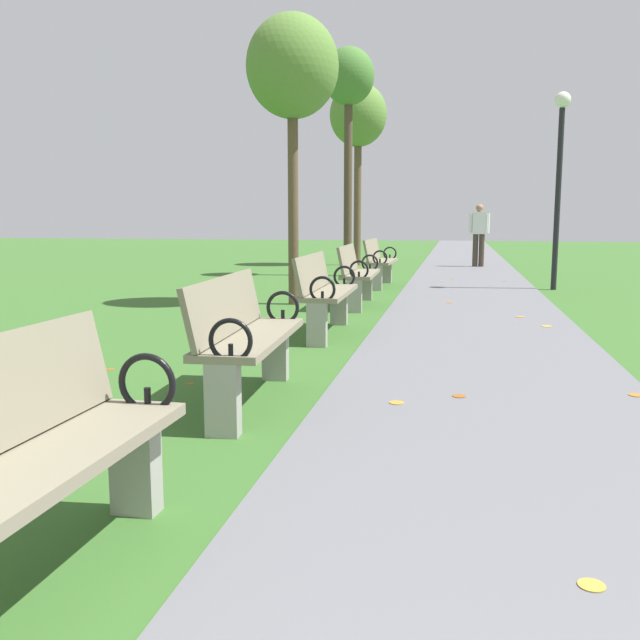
{
  "coord_description": "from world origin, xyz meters",
  "views": [
    {
      "loc": [
        0.94,
        0.82,
        1.31
      ],
      "look_at": [
        -0.05,
        5.82,
        0.55
      ],
      "focal_mm": 38.85,
      "sensor_mm": 36.0,
      "label": 1
    }
  ],
  "objects_px": {
    "park_bench_4": "(324,292)",
    "pedestrian_walking": "(479,232)",
    "park_bench_3": "(245,336)",
    "park_bench_5": "(357,273)",
    "park_bench_2": "(15,465)",
    "tree_4": "(358,118)",
    "park_bench_6": "(379,261)",
    "tree_3": "(349,85)",
    "lamp_post": "(560,160)",
    "tree_2": "(292,70)"
  },
  "relations": [
    {
      "from": "tree_3",
      "to": "lamp_post",
      "type": "height_order",
      "value": "tree_3"
    },
    {
      "from": "tree_2",
      "to": "tree_4",
      "type": "relative_size",
      "value": 0.87
    },
    {
      "from": "park_bench_3",
      "to": "park_bench_4",
      "type": "relative_size",
      "value": 1.01
    },
    {
      "from": "park_bench_2",
      "to": "tree_3",
      "type": "relative_size",
      "value": 0.32
    },
    {
      "from": "park_bench_6",
      "to": "tree_4",
      "type": "distance_m",
      "value": 6.83
    },
    {
      "from": "tree_4",
      "to": "park_bench_4",
      "type": "bearing_deg",
      "value": -83.73
    },
    {
      "from": "park_bench_6",
      "to": "pedestrian_walking",
      "type": "height_order",
      "value": "pedestrian_walking"
    },
    {
      "from": "tree_3",
      "to": "tree_4",
      "type": "bearing_deg",
      "value": 94.55
    },
    {
      "from": "park_bench_4",
      "to": "park_bench_5",
      "type": "relative_size",
      "value": 1.0
    },
    {
      "from": "park_bench_3",
      "to": "tree_3",
      "type": "bearing_deg",
      "value": 95.1
    },
    {
      "from": "park_bench_4",
      "to": "tree_4",
      "type": "bearing_deg",
      "value": 96.27
    },
    {
      "from": "park_bench_4",
      "to": "tree_4",
      "type": "relative_size",
      "value": 0.33
    },
    {
      "from": "park_bench_5",
      "to": "tree_3",
      "type": "bearing_deg",
      "value": 100.4
    },
    {
      "from": "park_bench_5",
      "to": "pedestrian_walking",
      "type": "relative_size",
      "value": 0.99
    },
    {
      "from": "park_bench_4",
      "to": "park_bench_5",
      "type": "distance_m",
      "value": 2.59
    },
    {
      "from": "tree_2",
      "to": "lamp_post",
      "type": "height_order",
      "value": "tree_2"
    },
    {
      "from": "tree_4",
      "to": "park_bench_3",
      "type": "bearing_deg",
      "value": -85.03
    },
    {
      "from": "park_bench_5",
      "to": "tree_2",
      "type": "height_order",
      "value": "tree_2"
    },
    {
      "from": "park_bench_3",
      "to": "lamp_post",
      "type": "relative_size",
      "value": 0.47
    },
    {
      "from": "tree_3",
      "to": "tree_4",
      "type": "distance_m",
      "value": 3.48
    },
    {
      "from": "park_bench_3",
      "to": "park_bench_4",
      "type": "distance_m",
      "value": 2.97
    },
    {
      "from": "park_bench_4",
      "to": "pedestrian_walking",
      "type": "distance_m",
      "value": 11.34
    },
    {
      "from": "tree_3",
      "to": "park_bench_3",
      "type": "bearing_deg",
      "value": -84.9
    },
    {
      "from": "park_bench_2",
      "to": "pedestrian_walking",
      "type": "relative_size",
      "value": 0.99
    },
    {
      "from": "park_bench_3",
      "to": "tree_4",
      "type": "height_order",
      "value": "tree_4"
    },
    {
      "from": "tree_2",
      "to": "tree_4",
      "type": "xyz_separation_m",
      "value": [
        -0.27,
        8.73,
        0.52
      ]
    },
    {
      "from": "lamp_post",
      "to": "pedestrian_walking",
      "type": "bearing_deg",
      "value": 102.0
    },
    {
      "from": "park_bench_4",
      "to": "park_bench_6",
      "type": "xyz_separation_m",
      "value": [
        0.0,
        5.56,
        0.0
      ]
    },
    {
      "from": "pedestrian_walking",
      "to": "lamp_post",
      "type": "bearing_deg",
      "value": -78.0
    },
    {
      "from": "park_bench_3",
      "to": "pedestrian_walking",
      "type": "height_order",
      "value": "pedestrian_walking"
    },
    {
      "from": "lamp_post",
      "to": "park_bench_5",
      "type": "bearing_deg",
      "value": -136.97
    },
    {
      "from": "park_bench_2",
      "to": "park_bench_5",
      "type": "distance_m",
      "value": 8.15
    },
    {
      "from": "tree_2",
      "to": "park_bench_5",
      "type": "bearing_deg",
      "value": -0.18
    },
    {
      "from": "park_bench_5",
      "to": "park_bench_2",
      "type": "bearing_deg",
      "value": -90.0
    },
    {
      "from": "park_bench_4",
      "to": "pedestrian_walking",
      "type": "bearing_deg",
      "value": 79.84
    },
    {
      "from": "park_bench_2",
      "to": "park_bench_6",
      "type": "relative_size",
      "value": 1.0
    },
    {
      "from": "tree_2",
      "to": "lamp_post",
      "type": "distance_m",
      "value": 5.22
    },
    {
      "from": "park_bench_6",
      "to": "tree_4",
      "type": "xyz_separation_m",
      "value": [
        -1.24,
        5.76,
        3.45
      ]
    },
    {
      "from": "park_bench_3",
      "to": "tree_4",
      "type": "distance_m",
      "value": 14.75
    },
    {
      "from": "tree_3",
      "to": "lamp_post",
      "type": "relative_size",
      "value": 1.42
    },
    {
      "from": "lamp_post",
      "to": "tree_4",
      "type": "bearing_deg",
      "value": 127.57
    },
    {
      "from": "park_bench_5",
      "to": "tree_4",
      "type": "xyz_separation_m",
      "value": [
        -1.24,
        8.73,
        3.45
      ]
    },
    {
      "from": "park_bench_2",
      "to": "tree_3",
      "type": "height_order",
      "value": "tree_3"
    },
    {
      "from": "park_bench_6",
      "to": "tree_2",
      "type": "distance_m",
      "value": 4.28
    },
    {
      "from": "park_bench_2",
      "to": "park_bench_3",
      "type": "distance_m",
      "value": 2.59
    },
    {
      "from": "park_bench_2",
      "to": "pedestrian_walking",
      "type": "xyz_separation_m",
      "value": [
        2.0,
        16.71,
        0.44
      ]
    },
    {
      "from": "park_bench_4",
      "to": "park_bench_5",
      "type": "bearing_deg",
      "value": 90.0
    },
    {
      "from": "park_bench_5",
      "to": "pedestrian_walking",
      "type": "xyz_separation_m",
      "value": [
        2.0,
        8.56,
        0.44
      ]
    },
    {
      "from": "park_bench_6",
      "to": "park_bench_3",
      "type": "bearing_deg",
      "value": -90.0
    },
    {
      "from": "pedestrian_walking",
      "to": "park_bench_6",
      "type": "bearing_deg",
      "value": -109.66
    }
  ]
}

